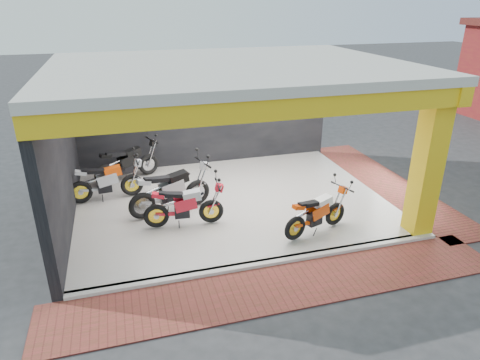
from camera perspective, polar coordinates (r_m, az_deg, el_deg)
name	(u,v)px	position (r m, az deg, el deg)	size (l,w,h in m)	color
ground	(254,240)	(9.89, 1.90, -8.01)	(80.00, 80.00, 0.00)	#2D2D30
showroom_floor	(231,201)	(11.55, -1.14, -2.88)	(8.00, 6.00, 0.10)	white
showroom_ceiling	(230,67)	(10.50, -1.30, 14.82)	(8.40, 6.40, 0.20)	beige
back_wall	(206,113)	(13.82, -4.58, 8.95)	(8.20, 0.20, 3.50)	black
left_wall	(59,157)	(10.69, -22.99, 2.89)	(0.20, 6.20, 3.50)	black
corner_column	(428,164)	(10.27, 23.75, 1.99)	(0.50, 0.50, 3.50)	yellow
header_beam_front	(274,108)	(7.74, 4.52, 9.53)	(8.40, 0.30, 0.40)	yellow
header_beam_right	(377,72)	(12.19, 17.75, 13.50)	(0.30, 6.40, 0.40)	yellow
floor_kerb	(269,263)	(9.05, 3.92, -10.93)	(8.00, 0.20, 0.10)	white
paver_front	(283,286)	(8.48, 5.74, -13.93)	(9.00, 1.40, 0.03)	maroon
paver_right	(386,183)	(13.51, 18.93, -0.39)	(1.40, 7.00, 0.03)	maroon
moto_hero	(336,203)	(10.27, 12.67, -3.05)	(1.91, 0.71, 1.17)	#DF4209
moto_row_a	(211,200)	(10.13, -3.90, -2.71)	(1.99, 0.74, 1.22)	red
moto_row_b	(197,181)	(11.01, -5.79, -0.08)	(2.29, 0.85, 1.40)	#9DA0A5
moto_row_c	(131,175)	(11.88, -14.34, 0.68)	(2.04, 0.76, 1.25)	#B3B5BB
moto_row_d	(148,155)	(13.22, -12.19, 3.29)	(2.12, 0.79, 1.30)	black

